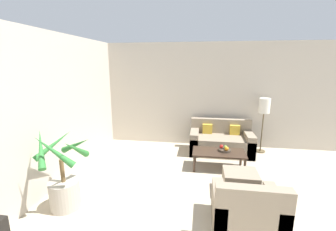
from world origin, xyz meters
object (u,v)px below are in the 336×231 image
Objects in this scene: potted_palm at (64,182)px; apple_red at (221,146)px; sofa_loveseat at (221,142)px; coffee_table at (219,154)px; armchair at (247,211)px; apple_green at (225,147)px; orange_fruit at (227,149)px; fruit_bowl at (225,150)px; floor_lamp at (264,109)px; ottoman at (240,183)px.

potted_palm is 16.45× the size of apple_red.
coffee_table is (-0.11, -0.92, 0.05)m from sofa_loveseat.
armchair is at bearing -87.01° from sofa_loveseat.
armchair reaches higher than apple_green.
potted_palm reaches higher than orange_fruit.
coffee_table is at bearing -152.78° from apple_green.
fruit_bowl is 0.10m from apple_red.
apple_red is (0.05, 0.10, 0.13)m from coffee_table.
potted_palm is 1.42× the size of armchair.
fruit_bowl is 0.29× the size of armchair.
orange_fruit is (0.15, -0.02, 0.13)m from coffee_table.
apple_red is at bearing -136.00° from floor_lamp.
armchair is at bearing -83.83° from apple_red.
ottoman is (0.18, -0.96, -0.20)m from fruit_bowl.
fruit_bowl is at bearing 94.09° from armchair.
sofa_loveseat is at bearing 92.99° from armchair.
potted_palm reaches higher than coffee_table.
ottoman is (0.25, -1.00, -0.26)m from apple_red.
apple_green is (2.54, 1.76, 0.04)m from potted_palm.
apple_red is 1.06m from ottoman.
coffee_table is 1.76m from armchair.
apple_red is at bearing 162.33° from apple_green.
sofa_loveseat is at bearing 46.07° from potted_palm.
apple_green is (0.14, 0.07, 0.13)m from coffee_table.
orange_fruit is at bearing 93.34° from armchair.
apple_green is 0.08× the size of armchair.
ottoman is (0.15, -0.88, -0.26)m from orange_fruit.
sofa_loveseat is at bearing 90.69° from fruit_bowl.
floor_lamp is (3.51, 2.81, 0.67)m from potted_palm.
potted_palm is at bearing -146.78° from orange_fruit.
floor_lamp is 17.72× the size of apple_red.
armchair is (-0.86, -2.86, -0.84)m from floor_lamp.
apple_red is 1.03× the size of apple_green.
floor_lamp reaches higher than potted_palm.
apple_red is at bearing 60.74° from coffee_table.
fruit_bowl reaches higher than ottoman.
apple_red is (-0.06, -0.82, 0.18)m from sofa_loveseat.
potted_palm is at bearing -145.18° from apple_green.
coffee_table is 14.07× the size of apple_red.
armchair is at bearing -106.70° from floor_lamp.
sofa_loveseat reaches higher than ottoman.
orange_fruit is at bearing -8.26° from coffee_table.
apple_red reaches higher than fruit_bowl.
coffee_table is 4.18× the size of fruit_bowl.
ottoman is at bearing -71.59° from coffee_table.
orange_fruit reaches higher than coffee_table.
apple_green is 1.83m from armchair.
potted_palm is 2.26× the size of ottoman.
coffee_table is at bearing -134.84° from floor_lamp.
coffee_table is 14.53× the size of apple_green.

